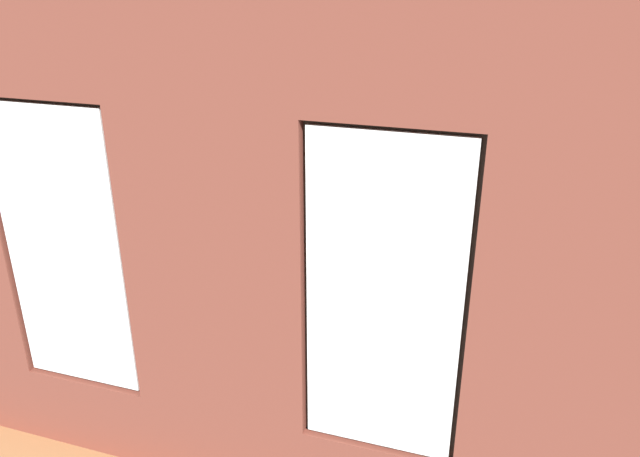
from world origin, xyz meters
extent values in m
cube|color=#99663D|center=(0.00, 0.00, -0.05)|extent=(6.61, 5.68, 0.10)
cube|color=brown|center=(-2.31, 2.46, 1.72)|extent=(1.40, 0.16, 3.44)
cube|color=brown|center=(0.00, 2.46, 1.72)|extent=(1.25, 0.16, 3.44)
cube|color=brown|center=(-1.11, 2.46, 3.10)|extent=(0.98, 0.16, 0.68)
cube|color=white|center=(-1.11, 2.50, 1.70)|extent=(0.92, 0.03, 2.06)
cube|color=#38281E|center=(-1.11, 2.44, 1.70)|extent=(0.98, 0.04, 2.12)
cube|color=brown|center=(1.11, 2.46, 0.32)|extent=(0.98, 0.16, 0.64)
cube|color=brown|center=(1.11, 2.46, 3.10)|extent=(0.98, 0.16, 0.68)
cube|color=white|center=(1.11, 2.50, 1.70)|extent=(0.92, 0.03, 2.06)
cube|color=#38281E|center=(1.11, 2.44, 1.70)|extent=(0.98, 0.04, 2.12)
cube|color=tan|center=(0.00, 2.36, 0.61)|extent=(3.41, 0.24, 0.06)
cube|color=black|center=(0.00, 2.37, 2.03)|extent=(0.46, 0.03, 0.62)
cube|color=orange|center=(0.00, 2.36, 2.03)|extent=(0.40, 0.01, 0.56)
cube|color=white|center=(2.96, 0.20, 1.72)|extent=(0.10, 4.68, 3.44)
cube|color=black|center=(0.50, 1.76, 0.21)|extent=(1.77, 0.85, 0.42)
cube|color=black|center=(0.50, 2.09, 0.61)|extent=(1.77, 0.24, 0.38)
cube|color=black|center=(-0.28, 1.76, 0.52)|extent=(0.22, 0.85, 0.24)
cube|color=black|center=(1.27, 1.76, 0.52)|extent=(0.22, 0.85, 0.24)
cube|color=black|center=(0.16, 1.72, 0.48)|extent=(0.61, 0.65, 0.12)
cube|color=black|center=(0.83, 1.72, 0.48)|extent=(0.61, 0.65, 0.12)
cube|color=black|center=(-2.26, 0.71, 0.21)|extent=(0.94, 1.87, 0.42)
cube|color=black|center=(-2.58, 0.73, 0.61)|extent=(0.33, 1.84, 0.38)
cube|color=black|center=(-2.30, -0.09, 0.52)|extent=(0.86, 0.26, 0.24)
cube|color=black|center=(-2.22, 1.52, 0.52)|extent=(0.86, 0.26, 0.24)
cube|color=black|center=(-2.23, 0.37, 0.48)|extent=(0.68, 0.67, 0.12)
cube|color=black|center=(-2.20, 1.06, 0.48)|extent=(0.68, 0.67, 0.12)
cube|color=tan|center=(-0.16, -0.23, 0.39)|extent=(1.36, 0.79, 0.04)
cube|color=tan|center=(-0.78, -0.56, 0.18)|extent=(0.07, 0.07, 0.37)
cube|color=tan|center=(0.46, -0.56, 0.18)|extent=(0.07, 0.07, 0.37)
cube|color=tan|center=(-0.78, 0.11, 0.18)|extent=(0.07, 0.07, 0.37)
cube|color=tan|center=(0.46, 0.11, 0.18)|extent=(0.07, 0.07, 0.37)
cylinder|color=#33567F|center=(-0.16, -0.23, 0.46)|extent=(0.09, 0.09, 0.11)
cylinder|color=#B7333D|center=(0.01, -0.32, 0.46)|extent=(0.08, 0.08, 0.11)
cylinder|color=#47423D|center=(0.25, -0.11, 0.44)|extent=(0.10, 0.10, 0.07)
sphere|color=#3D8E42|center=(0.25, -0.11, 0.53)|extent=(0.12, 0.12, 0.12)
cube|color=#59595B|center=(-0.53, -0.36, 0.42)|extent=(0.17, 0.13, 0.02)
cube|color=#B2B2B7|center=(-0.26, -0.11, 0.42)|extent=(0.06, 0.17, 0.02)
cube|color=black|center=(2.66, -0.05, 0.26)|extent=(1.18, 0.42, 0.51)
cube|color=black|center=(2.66, -0.05, 0.54)|extent=(0.52, 0.20, 0.05)
cube|color=black|center=(2.66, -0.05, 0.59)|extent=(0.06, 0.04, 0.06)
cube|color=black|center=(2.66, -0.05, 0.95)|extent=(1.18, 0.04, 0.65)
cube|color=black|center=(2.66, -0.07, 0.95)|extent=(1.13, 0.01, 0.60)
cylinder|color=gray|center=(-1.91, -0.65, 0.09)|extent=(0.16, 0.16, 0.18)
cylinder|color=brown|center=(-1.91, -0.65, 0.27)|extent=(0.02, 0.02, 0.17)
ellipsoid|color=#337F38|center=(-1.91, -0.65, 0.51)|extent=(0.38, 0.38, 0.32)
cylinder|color=#47423D|center=(-1.04, -0.41, 0.08)|extent=(0.15, 0.15, 0.16)
cylinder|color=brown|center=(-1.04, -0.41, 0.24)|extent=(0.02, 0.02, 0.16)
ellipsoid|color=#3D8E42|center=(-1.04, -0.41, 0.44)|extent=(0.26, 0.26, 0.25)
cylinder|color=brown|center=(-2.46, -1.84, 0.16)|extent=(0.28, 0.28, 0.31)
cylinder|color=brown|center=(-2.46, -1.84, 0.37)|extent=(0.04, 0.04, 0.12)
ellipsoid|color=#337F38|center=(-2.46, -1.84, 0.59)|extent=(0.52, 0.52, 0.32)
cylinder|color=gray|center=(-0.84, 1.76, 0.19)|extent=(0.33, 0.33, 0.38)
cylinder|color=brown|center=(-0.84, 1.76, 0.42)|extent=(0.05, 0.05, 0.08)
ellipsoid|color=#286B2D|center=(-0.84, 1.76, 0.65)|extent=(0.52, 0.52, 0.37)
cylinder|color=brown|center=(2.13, 1.91, 0.14)|extent=(0.29, 0.29, 0.29)
cylinder|color=brown|center=(2.13, 1.91, 0.43)|extent=(0.05, 0.05, 0.28)
cone|color=#337F38|center=(2.36, 1.92, 0.77)|extent=(0.56, 0.17, 0.52)
cone|color=#337F38|center=(2.27, 2.07, 0.79)|extent=(0.44, 0.49, 0.55)
cone|color=#337F38|center=(2.04, 2.06, 0.82)|extent=(0.36, 0.47, 0.59)
cone|color=#337F38|center=(1.96, 1.94, 0.82)|extent=(0.48, 0.22, 0.59)
cone|color=#337F38|center=(2.02, 1.73, 0.79)|extent=(0.40, 0.52, 0.55)
cone|color=#337F38|center=(2.29, 1.73, 0.76)|extent=(0.47, 0.52, 0.51)
camera|label=1|loc=(-1.75, 5.62, 3.53)|focal=35.00mm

